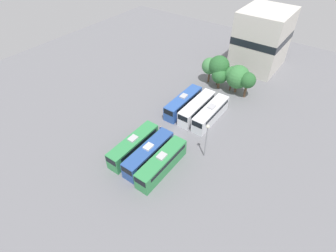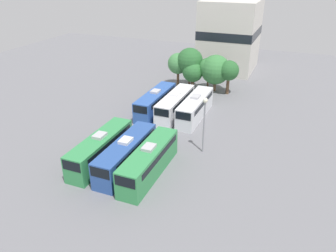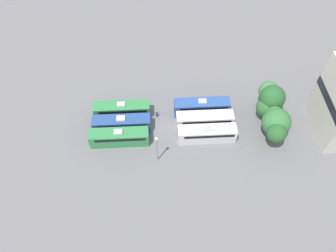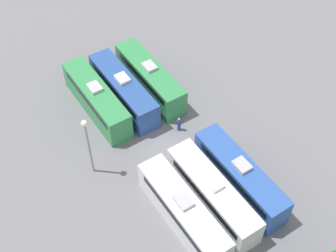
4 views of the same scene
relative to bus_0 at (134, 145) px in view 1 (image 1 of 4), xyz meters
The scene contains 16 objects.
ground_plane 8.75m from the bus_0, 67.30° to the left, with size 114.67×114.67×0.00m, color slate.
bus_0 is the anchor object (origin of this frame).
bus_1 3.37m from the bus_0, ahead, with size 2.56×10.90×3.57m.
bus_2 6.42m from the bus_0, ahead, with size 2.56×10.90×3.57m.
bus_3 15.70m from the bus_0, 89.89° to the left, with size 2.56×10.90×3.57m.
bus_4 16.21m from the bus_0, 78.31° to the left, with size 2.56×10.90×3.57m.
bus_5 17.19m from the bus_0, 67.86° to the left, with size 2.56×10.90×3.57m.
worker_person 6.84m from the bus_0, 84.11° to the left, with size 0.36×0.36×1.77m.
light_pole 12.79m from the bus_0, 31.90° to the left, with size 0.60×0.60×7.19m.
tree_0 28.78m from the bus_0, 92.18° to the left, with size 3.93×3.93×6.30m.
tree_1 28.86m from the bus_0, 87.63° to the left, with size 4.83×4.83×7.44m.
tree_2 27.77m from the bus_0, 85.51° to the left, with size 3.82×3.82×5.32m.
tree_3 28.91m from the bus_0, 80.23° to the left, with size 3.60×3.60×6.06m.
tree_4 29.17m from the bus_0, 77.70° to the left, with size 5.30×5.30×6.67m.
tree_5 29.22m from the bus_0, 72.50° to the left, with size 3.53×3.53×6.12m.
depot_building 44.22m from the bus_0, 83.20° to the left, with size 11.34×13.44×14.61m.
Camera 1 is at (20.51, -30.48, 34.40)m, focal length 28.00 mm.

